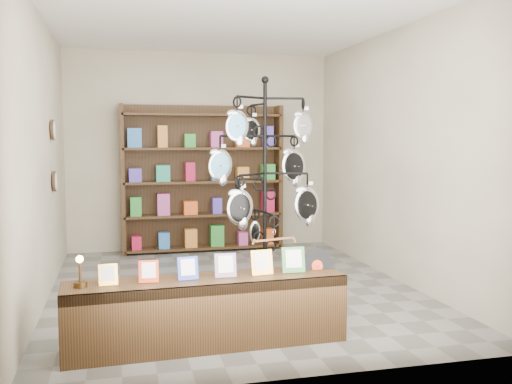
% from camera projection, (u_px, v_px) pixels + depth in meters
% --- Properties ---
extents(ground, '(5.00, 5.00, 0.00)m').
position_uv_depth(ground, '(233.00, 288.00, 6.49)').
color(ground, slate).
rests_on(ground, ground).
extents(room_envelope, '(5.00, 5.00, 5.00)m').
position_uv_depth(room_envelope, '(232.00, 125.00, 6.31)').
color(room_envelope, beige).
rests_on(room_envelope, ground).
extents(display_tree, '(1.20, 1.15, 2.33)m').
position_uv_depth(display_tree, '(265.00, 174.00, 5.80)').
color(display_tree, black).
rests_on(display_tree, ground).
extents(front_shelf, '(2.31, 0.56, 0.81)m').
position_uv_depth(front_shelf, '(207.00, 312.00, 4.68)').
color(front_shelf, black).
rests_on(front_shelf, ground).
extents(back_shelving, '(2.42, 0.36, 2.20)m').
position_uv_depth(back_shelving, '(203.00, 183.00, 8.61)').
color(back_shelving, black).
rests_on(back_shelving, ground).
extents(wall_clocks, '(0.03, 0.24, 0.84)m').
position_uv_depth(wall_clocks, '(54.00, 156.00, 6.65)').
color(wall_clocks, black).
rests_on(wall_clocks, ground).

